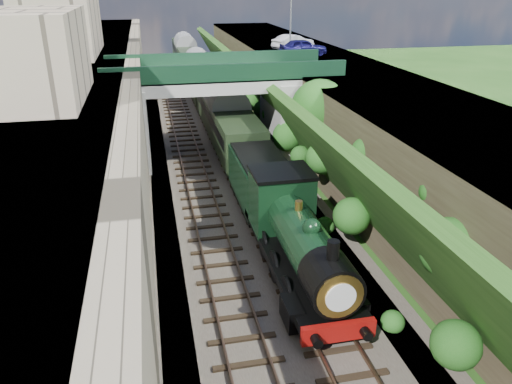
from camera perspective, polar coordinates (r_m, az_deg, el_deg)
name	(u,v)px	position (r m, az deg, el deg)	size (l,w,h in m)	color
trackbed	(225,175)	(33.58, -3.54, 1.93)	(10.00, 90.00, 0.20)	#473F38
retaining_wall	(137,131)	(32.19, -13.48, 6.78)	(1.00, 90.00, 7.00)	#756B56
street_plateau_left	(78,135)	(32.48, -19.67, 6.20)	(6.00, 90.00, 7.00)	#262628
street_plateau_right	(361,123)	(35.21, 11.93, 7.67)	(8.00, 90.00, 6.25)	#262628
embankment_slope	(315,151)	(30.40, 6.73, 4.66)	(4.04, 90.00, 6.36)	#1E4714
track_left	(195,175)	(33.31, -6.95, 1.89)	(2.50, 90.00, 0.20)	black
track_right	(243,172)	(33.71, -1.53, 2.32)	(2.50, 90.00, 0.20)	black
road_bridge	(228,103)	(36.33, -3.20, 10.15)	(16.00, 6.40, 7.25)	gray
building_far	(59,12)	(41.46, -21.57, 18.58)	(5.00, 10.00, 6.00)	gray
building_near	(35,56)	(25.66, -23.92, 14.02)	(4.00, 8.00, 4.00)	gray
tree	(320,110)	(32.09, 7.34, 9.30)	(3.60, 3.80, 6.60)	black
lamppost	(291,13)	(45.80, 4.06, 19.78)	(0.87, 0.15, 6.00)	gray
car_blue	(303,47)	(44.03, 5.41, 16.16)	(1.61, 4.01, 1.37)	#151252
car_silver	(293,42)	(47.85, 4.25, 16.73)	(1.41, 4.03, 1.33)	silver
locomotive	(299,241)	(21.58, 4.89, -5.58)	(3.10, 10.22, 3.83)	black
tender	(261,183)	(28.13, 0.56, 0.98)	(2.70, 6.00, 3.05)	black
coach_front	(226,119)	(39.76, -3.47, 8.28)	(2.90, 18.00, 3.70)	black
coach_middle	(200,77)	(57.99, -6.45, 12.92)	(2.90, 18.00, 3.70)	black
coach_rear	(186,54)	(76.50, -8.04, 15.31)	(2.90, 18.00, 3.70)	black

